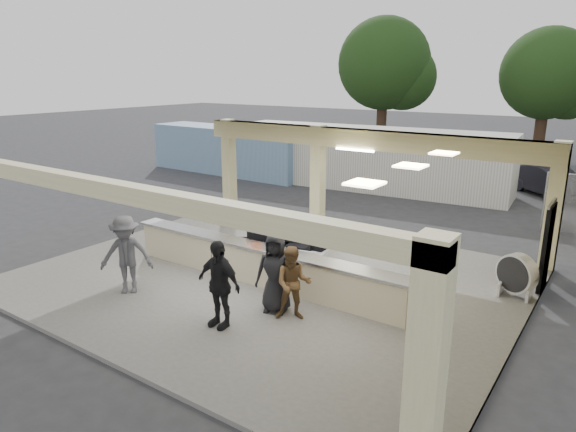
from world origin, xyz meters
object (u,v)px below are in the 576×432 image
Objects in this scene: container_blue at (229,150)px; baggage_counter at (259,264)px; car_dark at (551,181)px; luggage_cart at (281,244)px; drum_fan at (517,274)px; passenger_d at (275,273)px; passenger_a at (293,283)px; passenger_c at (126,255)px; container_white at (367,158)px; passenger_b at (219,284)px; baggage_handler at (257,236)px.

baggage_counter is at bearing -45.21° from container_blue.
container_blue is (-15.24, -3.76, 0.55)m from car_dark.
luggage_cart is 0.66× the size of car_dark.
drum_fan is 0.59× the size of passenger_d.
passenger_a is 0.56m from passenger_d.
car_dark is 0.43× the size of container_blue.
passenger_c is at bearing -121.35° from drum_fan.
container_white is at bearing 157.79° from drum_fan.
drum_fan is 18.43m from container_blue.
passenger_b is (0.72, -2.28, 0.45)m from baggage_counter.
passenger_a is at bearing 92.86° from baggage_handler.
drum_fan is 12.37m from car_dark.
passenger_c is (-1.54, -3.06, 0.07)m from baggage_handler.
baggage_counter is 0.88× the size of container_blue.
drum_fan is 5.72m from passenger_d.
baggage_handler is at bearing 116.30° from passenger_b.
container_blue is at bearing 131.77° from passenger_b.
passenger_d is at bearing -19.80° from passenger_c.
passenger_b is (1.42, -3.08, 0.05)m from baggage_handler.
baggage_counter is at bearing 109.17° from passenger_b.
baggage_handler is at bearing 111.16° from passenger_a.
container_white reaches higher than passenger_b.
container_white reaches higher than baggage_counter.
passenger_a is at bearing -74.73° from container_white.
car_dark is at bearing 120.47° from drum_fan.
car_dark is 8.04m from container_white.
passenger_d is at bearing -112.28° from drum_fan.
luggage_cart is 2.84m from passenger_a.
container_blue reaches higher than luggage_cart.
passenger_a is 0.13× the size of container_white.
passenger_b is (-4.78, -5.07, 0.37)m from drum_fan.
passenger_a is 17.77m from container_blue.
luggage_cart is 3.93m from passenger_c.
luggage_cart is 14.81m from car_dark.
car_dark is at bearing 30.11° from passenger_c.
passenger_c reaches higher than passenger_d.
passenger_c is 0.20× the size of container_blue.
car_dark is (6.67, 17.38, -0.39)m from passenger_c.
car_dark is (3.16, 16.16, -0.33)m from passenger_d.
container_blue is at bearing -178.96° from container_white.
container_white is at bearing 152.38° from car_dark.
passenger_a is (2.51, -1.94, -0.08)m from baggage_handler.
passenger_b is 2.96m from passenger_c.
car_dark is at bearing 73.66° from baggage_counter.
baggage_counter is 3.10× the size of luggage_cart.
container_white reaches higher than passenger_d.
passenger_d is 0.14× the size of container_white.
drum_fan is at bearing 23.16° from passenger_d.
car_dark is at bearing 59.90° from passenger_d.
passenger_a is at bearing -23.53° from passenger_c.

